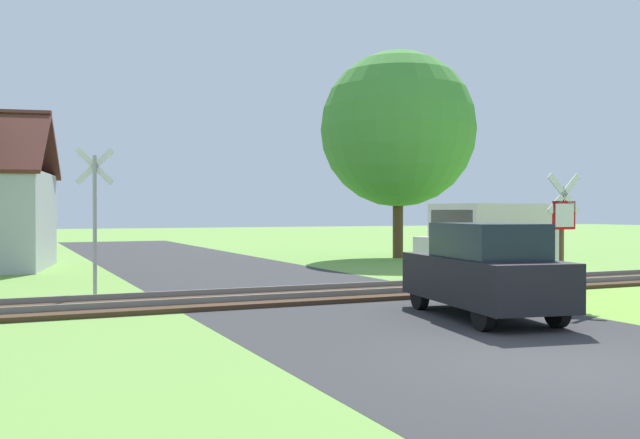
# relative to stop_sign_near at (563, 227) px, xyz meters

# --- Properties ---
(ground_plane) EXTENTS (160.00, 160.00, 0.00)m
(ground_plane) POSITION_rel_stop_sign_near_xyz_m (-4.10, -4.64, -1.66)
(ground_plane) COLOR #6B9942
(road_asphalt) EXTENTS (6.96, 80.00, 0.01)m
(road_asphalt) POSITION_rel_stop_sign_near_xyz_m (-4.10, -2.64, -1.66)
(road_asphalt) COLOR #2D2D30
(road_asphalt) RESTS_ON ground
(rail_track) EXTENTS (60.00, 2.60, 0.22)m
(rail_track) POSITION_rel_stop_sign_near_xyz_m (-4.10, 3.52, -1.60)
(rail_track) COLOR #422D1E
(rail_track) RESTS_ON ground
(stop_sign_near) EXTENTS (0.88, 0.15, 2.81)m
(stop_sign_near) POSITION_rel_stop_sign_near_xyz_m (0.00, 0.00, 0.00)
(stop_sign_near) COLOR brown
(stop_sign_near) RESTS_ON ground
(crossing_sign_far) EXTENTS (0.87, 0.17, 3.48)m
(crossing_sign_far) POSITION_rel_stop_sign_near_xyz_m (-8.87, 5.45, 0.34)
(crossing_sign_far) COLOR #9E9EA5
(crossing_sign_far) RESTS_ON ground
(tree_right) EXTENTS (6.71, 6.71, 8.91)m
(tree_right) POSITION_rel_stop_sign_near_xyz_m (4.78, 15.04, 3.89)
(tree_right) COLOR #513823
(tree_right) RESTS_ON ground
(mail_truck) EXTENTS (5.21, 3.03, 2.24)m
(mail_truck) POSITION_rel_stop_sign_near_xyz_m (3.28, 6.64, -0.42)
(mail_truck) COLOR silver
(mail_truck) RESTS_ON ground
(parked_car) EXTENTS (2.26, 4.21, 1.78)m
(parked_car) POSITION_rel_stop_sign_near_xyz_m (-2.58, -0.73, -0.77)
(parked_car) COLOR black
(parked_car) RESTS_ON ground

